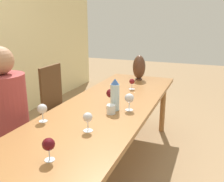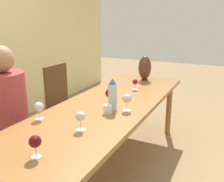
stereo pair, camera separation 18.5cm
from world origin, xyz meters
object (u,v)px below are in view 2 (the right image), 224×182
(water_tumbler, at_px, (108,109))
(wine_glass_5, at_px, (39,107))
(wine_glass_2, at_px, (135,82))
(wine_glass_1, at_px, (127,99))
(vase, at_px, (145,68))
(chair_near, at_px, (3,133))
(wine_glass_4, at_px, (80,117))
(wine_glass_0, at_px, (35,142))
(wine_glass_3, at_px, (110,94))
(water_bottle, at_px, (113,95))
(person_near, at_px, (8,116))
(chair_far, at_px, (66,103))

(water_tumbler, xyz_separation_m, wine_glass_5, (-0.34, 0.43, 0.06))
(wine_glass_2, bearing_deg, wine_glass_1, -164.59)
(vase, distance_m, chair_near, 1.81)
(wine_glass_2, bearing_deg, wine_glass_4, -178.17)
(wine_glass_0, relative_size, wine_glass_3, 0.89)
(wine_glass_2, bearing_deg, wine_glass_3, 177.90)
(water_bottle, xyz_separation_m, vase, (1.16, 0.12, 0.03))
(wine_glass_1, height_order, wine_glass_3, wine_glass_3)
(wine_glass_0, height_order, person_near, person_near)
(water_bottle, distance_m, wine_glass_0, 0.88)
(vase, bearing_deg, person_near, 157.42)
(water_bottle, height_order, vase, vase)
(wine_glass_1, xyz_separation_m, wine_glass_2, (0.65, 0.18, -0.02))
(wine_glass_1, relative_size, wine_glass_5, 1.06)
(wine_glass_2, height_order, chair_near, chair_near)
(wine_glass_1, height_order, person_near, person_near)
(water_tumbler, relative_size, wine_glass_0, 0.57)
(water_bottle, distance_m, wine_glass_1, 0.13)
(wine_glass_4, bearing_deg, water_bottle, -3.21)
(wine_glass_3, height_order, person_near, person_near)
(water_tumbler, bearing_deg, wine_glass_1, -39.35)
(wine_glass_1, xyz_separation_m, chair_near, (-0.49, 0.98, -0.32))
(wine_glass_4, bearing_deg, wine_glass_1, -15.63)
(water_tumbler, distance_m, vase, 1.26)
(person_near, bearing_deg, wine_glass_1, -61.52)
(wine_glass_2, bearing_deg, water_tumbler, -175.30)
(wine_glass_5, bearing_deg, chair_near, 90.47)
(water_tumbler, xyz_separation_m, wine_glass_0, (-0.79, 0.05, 0.06))
(wine_glass_3, bearing_deg, wine_glass_2, -2.10)
(person_near, bearing_deg, water_bottle, -60.50)
(vase, relative_size, wine_glass_4, 2.31)
(wine_glass_0, bearing_deg, person_near, 58.82)
(chair_near, bearing_deg, water_bottle, -63.10)
(vase, distance_m, person_near, 1.74)
(wine_glass_1, bearing_deg, wine_glass_3, 71.60)
(wine_glass_0, height_order, wine_glass_3, wine_glass_3)
(wine_glass_1, bearing_deg, wine_glass_2, 15.41)
(wine_glass_0, xyz_separation_m, wine_glass_3, (0.99, 0.03, 0.01))
(vase, xyz_separation_m, wine_glass_0, (-2.04, -0.06, -0.07))
(wine_glass_1, bearing_deg, wine_glass_0, 169.72)
(wine_glass_2, bearing_deg, chair_near, 144.56)
(water_tumbler, relative_size, wine_glass_4, 0.55)
(wine_glass_3, xyz_separation_m, wine_glass_4, (-0.57, -0.06, -0.01))
(water_bottle, height_order, wine_glass_2, water_bottle)
(wine_glass_4, distance_m, chair_far, 1.30)
(vase, height_order, chair_near, vase)
(wine_glass_5, bearing_deg, wine_glass_4, -93.37)
(wine_glass_1, height_order, chair_near, chair_near)
(wine_glass_0, distance_m, person_near, 0.86)
(chair_near, xyz_separation_m, chair_far, (0.92, 0.00, 0.00))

